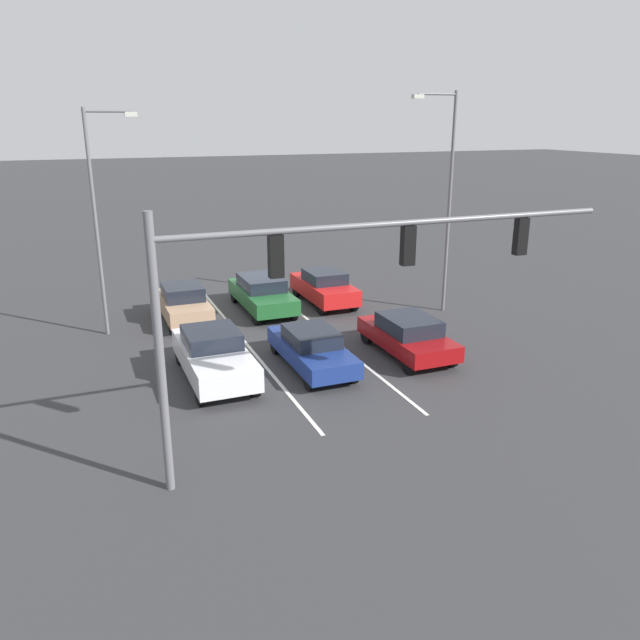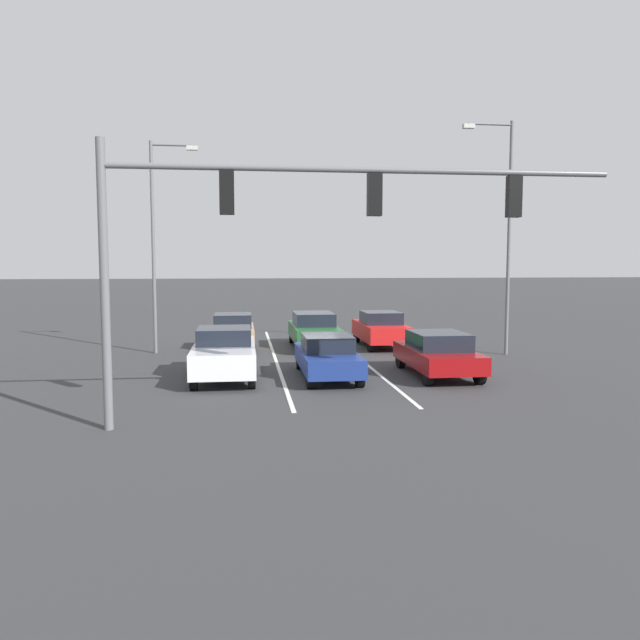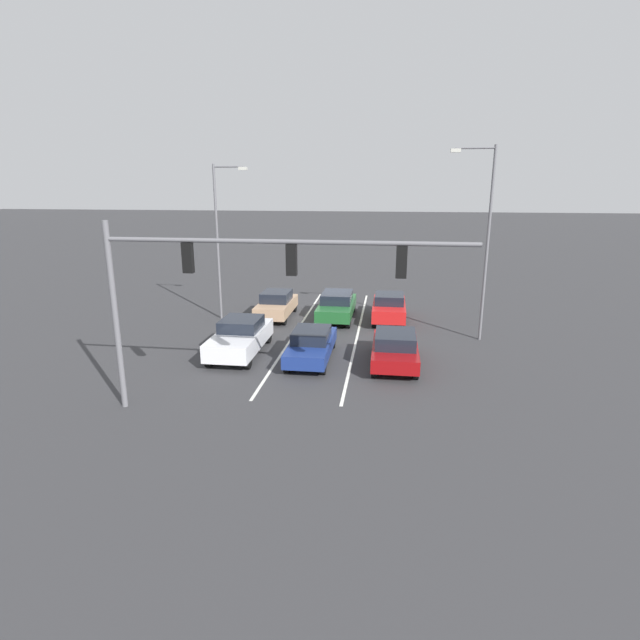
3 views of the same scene
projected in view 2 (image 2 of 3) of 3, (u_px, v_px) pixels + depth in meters
ground_plane at (308, 347)px, 27.35m from camera, size 240.00×240.00×0.00m
lane_stripe_left_divider at (356, 356)px, 24.57m from camera, size 0.12×18.03×0.01m
lane_stripe_center_divider at (275, 357)px, 24.17m from camera, size 0.12×18.03×0.01m
car_white_rightlane_front at (224, 353)px, 19.84m from camera, size 1.92×4.73×1.60m
car_navy_midlane_front at (327, 356)px, 19.96m from camera, size 1.73×4.53×1.37m
car_maroon_leftlane_front at (438, 353)px, 20.24m from camera, size 1.88×4.36×1.44m
car_darkgreen_midlane_second at (314, 329)px, 26.89m from camera, size 1.88×4.78×1.53m
car_tan_rightlane_second at (233, 332)px, 26.29m from camera, size 1.75×4.14×1.53m
car_red_leftlane_second at (381, 329)px, 27.25m from camera, size 1.78×4.33×1.55m
traffic_signal_gantry at (283, 217)px, 13.82m from camera, size 11.57×0.37×6.32m
street_lamp_right_shoulder at (158, 233)px, 24.97m from camera, size 1.90×0.24×8.48m
street_lamp_left_shoulder at (505, 223)px, 24.48m from camera, size 2.04×0.24×9.15m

